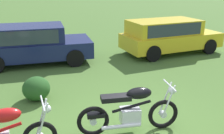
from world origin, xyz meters
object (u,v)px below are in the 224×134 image
Objects in this scene: car_yellow at (168,34)px; shrub_low at (36,89)px; motorcycle_black at (130,111)px; car_navy at (30,42)px.

car_yellow is 6.35m from shrub_low.
car_yellow is (2.78, 5.83, 0.34)m from motorcycle_black.
motorcycle_black is at bearing -69.11° from car_navy.
motorcycle_black reaches higher than shrub_low.
motorcycle_black is 5.86m from car_navy.
shrub_low is at bearing -156.21° from car_yellow.
shrub_low is (0.64, -3.30, -0.52)m from car_navy.
car_navy and car_yellow have the same top height.
car_yellow is at bearing -0.48° from car_navy.
shrub_low is at bearing 135.77° from motorcycle_black.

